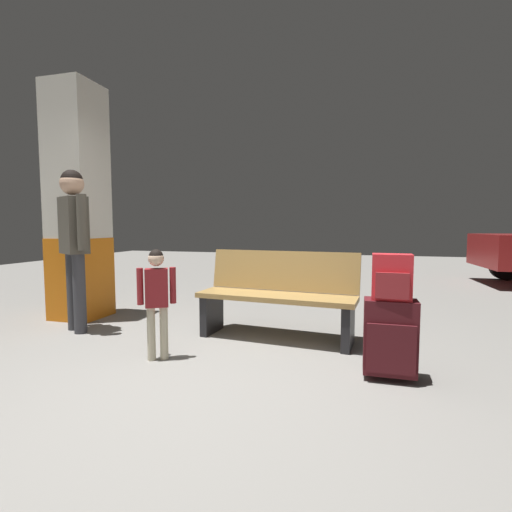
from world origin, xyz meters
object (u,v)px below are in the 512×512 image
at_px(suitcase, 390,337).
at_px(adult, 74,233).
at_px(structural_pillar, 78,204).
at_px(backpack_bright, 392,278).
at_px(bench, 278,295).
at_px(child, 157,292).

relative_size(suitcase, adult, 0.35).
xyz_separation_m(structural_pillar, suitcase, (3.60, -1.01, -1.10)).
relative_size(suitcase, backpack_bright, 1.78).
relative_size(bench, child, 1.72).
relative_size(bench, adult, 0.94).
bearing_deg(suitcase, structural_pillar, 164.34).
bearing_deg(adult, backpack_bright, -8.19).
distance_m(structural_pillar, backpack_bright, 3.79).
height_order(bench, suitcase, bench).
xyz_separation_m(structural_pillar, backpack_bright, (3.60, -1.01, -0.65)).
height_order(structural_pillar, backpack_bright, structural_pillar).
bearing_deg(suitcase, bench, 141.79).
relative_size(structural_pillar, bench, 1.74).
distance_m(backpack_bright, adult, 3.24).
height_order(suitcase, adult, adult).
xyz_separation_m(structural_pillar, adult, (0.40, -0.55, -0.34)).
xyz_separation_m(suitcase, backpack_bright, (-0.00, -0.00, 0.45)).
xyz_separation_m(bench, child, (-0.86, -0.89, 0.14)).
relative_size(backpack_bright, child, 0.36).
xyz_separation_m(backpack_bright, adult, (-3.19, 0.46, 0.31)).
bearing_deg(child, adult, 157.24).
height_order(structural_pillar, suitcase, structural_pillar).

